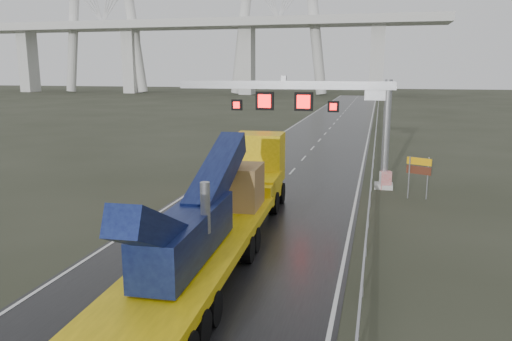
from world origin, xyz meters
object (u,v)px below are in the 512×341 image
(exit_sign_pair, at_px, (419,170))
(striped_barrier, at_px, (385,180))
(sign_gantry, at_px, (314,103))
(heavy_haul_truck, at_px, (228,202))

(exit_sign_pair, relative_size, striped_barrier, 2.14)
(striped_barrier, bearing_deg, exit_sign_pair, -67.38)
(sign_gantry, xyz_separation_m, exit_sign_pair, (6.79, -2.38, -3.79))
(sign_gantry, bearing_deg, heavy_haul_truck, -99.77)
(sign_gantry, xyz_separation_m, heavy_haul_truck, (-2.20, -12.79, -3.68))
(exit_sign_pair, distance_m, striped_barrier, 3.06)
(heavy_haul_truck, relative_size, exit_sign_pair, 8.18)
(sign_gantry, relative_size, exit_sign_pair, 5.71)
(heavy_haul_truck, bearing_deg, sign_gantry, 77.68)
(exit_sign_pair, height_order, striped_barrier, exit_sign_pair)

